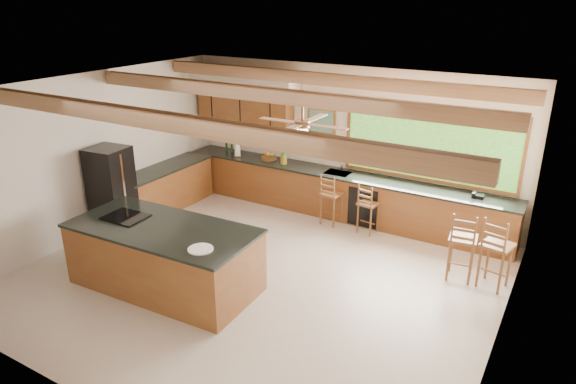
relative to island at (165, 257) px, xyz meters
The scene contains 9 objects.
ground 1.54m from the island, 41.26° to the left, with size 7.20×7.20×0.00m, color #BEAE9E.
room_shell 2.52m from the island, 60.17° to the left, with size 7.27×6.54×3.02m.
counter_run 3.49m from the island, 85.50° to the left, with size 7.12×3.10×1.26m.
island is the anchor object (origin of this frame).
refrigerator 2.34m from the island, 156.48° to the left, with size 0.73×0.71×1.70m.
bar_stool_a 3.56m from the island, 70.41° to the left, with size 0.42×0.42×1.06m.
bar_stool_b 3.89m from the island, 59.67° to the left, with size 0.39×0.39×0.98m.
bar_stool_c 4.62m from the island, 32.70° to the left, with size 0.47×0.47×1.17m.
bar_stool_d 5.06m from the island, 29.60° to the left, with size 0.50×0.50×1.19m.
Camera 1 is at (4.09, -6.03, 4.27)m, focal length 32.00 mm.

